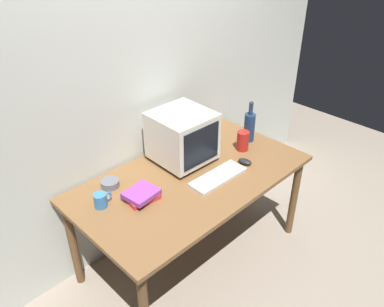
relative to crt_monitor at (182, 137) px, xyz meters
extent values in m
plane|color=gray|center=(-0.09, -0.19, -0.93)|extent=(6.00, 6.00, 0.00)
cube|color=beige|center=(-0.09, 0.31, 0.32)|extent=(4.00, 0.08, 2.50)
cube|color=brown|center=(-0.09, -0.19, -0.21)|extent=(1.61, 0.88, 0.03)
cylinder|color=brown|center=(0.65, -0.57, -0.58)|extent=(0.06, 0.06, 0.71)
cylinder|color=brown|center=(-0.84, 0.19, -0.58)|extent=(0.06, 0.06, 0.71)
cylinder|color=brown|center=(0.65, 0.19, -0.58)|extent=(0.06, 0.06, 0.71)
cube|color=beige|center=(0.00, 0.00, -0.18)|extent=(0.29, 0.25, 0.03)
cube|color=beige|center=(0.00, 0.00, 0.01)|extent=(0.39, 0.39, 0.34)
cube|color=black|center=(-0.01, -0.19, 0.01)|extent=(0.31, 0.02, 0.27)
cube|color=beige|center=(0.01, -0.33, -0.18)|extent=(0.42, 0.16, 0.02)
ellipsoid|color=black|center=(0.28, -0.34, -0.17)|extent=(0.08, 0.11, 0.04)
cylinder|color=navy|center=(0.56, -0.15, -0.08)|extent=(0.08, 0.08, 0.22)
cylinder|color=navy|center=(0.56, -0.15, 0.07)|extent=(0.03, 0.03, 0.08)
sphere|color=#262626|center=(0.56, -0.15, 0.12)|extent=(0.04, 0.04, 0.04)
cylinder|color=#472314|center=(0.38, 0.12, -0.12)|extent=(0.06, 0.06, 0.14)
cylinder|color=#472314|center=(0.38, 0.12, -0.03)|extent=(0.02, 0.02, 0.05)
sphere|color=#262626|center=(0.38, 0.12, 0.00)|extent=(0.03, 0.03, 0.03)
cube|color=red|center=(-0.49, -0.16, -0.18)|extent=(0.21, 0.14, 0.03)
cube|color=#843893|center=(-0.49, -0.15, -0.15)|extent=(0.21, 0.19, 0.03)
cylinder|color=#3370B2|center=(-0.71, -0.03, -0.15)|extent=(0.08, 0.08, 0.09)
torus|color=#3370B2|center=(-0.65, -0.03, -0.14)|extent=(0.06, 0.01, 0.06)
cylinder|color=#595B66|center=(-0.55, 0.10, -0.17)|extent=(0.12, 0.12, 0.04)
cylinder|color=#A51E19|center=(0.42, -0.21, -0.12)|extent=(0.09, 0.09, 0.15)
camera|label=1|loc=(-1.60, -1.71, 1.32)|focal=36.35mm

